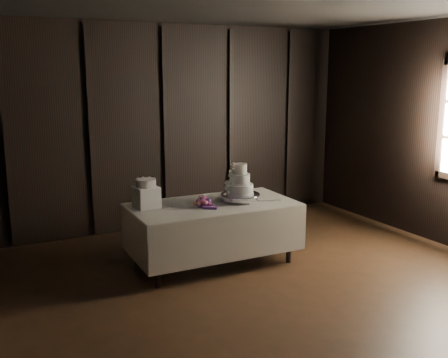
# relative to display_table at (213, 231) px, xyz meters

# --- Properties ---
(room) EXTENTS (6.08, 7.08, 3.08)m
(room) POSITION_rel_display_table_xyz_m (0.10, -1.69, 1.08)
(room) COLOR black
(room) RESTS_ON ground
(display_table) EXTENTS (2.01, 1.09, 0.76)m
(display_table) POSITION_rel_display_table_xyz_m (0.00, 0.00, 0.00)
(display_table) COLOR beige
(display_table) RESTS_ON ground
(cake_stand) EXTENTS (0.63, 0.63, 0.09)m
(cake_stand) POSITION_rel_display_table_xyz_m (0.35, -0.04, 0.39)
(cake_stand) COLOR silver
(cake_stand) RESTS_ON display_table
(wedding_cake) EXTENTS (0.36, 0.32, 0.38)m
(wedding_cake) POSITION_rel_display_table_xyz_m (0.32, -0.06, 0.58)
(wedding_cake) COLOR white
(wedding_cake) RESTS_ON cake_stand
(bouquet) EXTENTS (0.43, 0.46, 0.17)m
(bouquet) POSITION_rel_display_table_xyz_m (-0.18, -0.07, 0.40)
(bouquet) COLOR #BC466D
(bouquet) RESTS_ON display_table
(box_pedestal) EXTENTS (0.28, 0.28, 0.25)m
(box_pedestal) POSITION_rel_display_table_xyz_m (-0.77, 0.20, 0.47)
(box_pedestal) COLOR white
(box_pedestal) RESTS_ON display_table
(small_cake) EXTENTS (0.24, 0.24, 0.09)m
(small_cake) POSITION_rel_display_table_xyz_m (-0.77, 0.20, 0.64)
(small_cake) COLOR white
(small_cake) RESTS_ON box_pedestal
(cake_knife) EXTENTS (0.35, 0.17, 0.01)m
(cake_knife) POSITION_rel_display_table_xyz_m (0.59, -0.18, 0.35)
(cake_knife) COLOR silver
(cake_knife) RESTS_ON display_table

